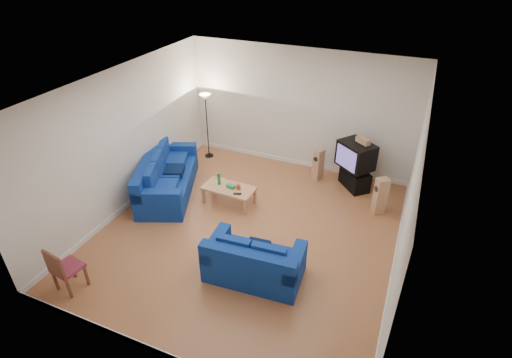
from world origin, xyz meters
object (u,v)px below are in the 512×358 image
at_px(coffee_table, 229,189).
at_px(tv_stand, 355,178).
at_px(television, 356,155).
at_px(sofa_loveseat, 253,264).
at_px(sofa_three_seat, 165,179).

xyz_separation_m(coffee_table, tv_stand, (2.59, 1.88, -0.14)).
distance_m(coffee_table, television, 3.17).
height_order(tv_stand, television, television).
xyz_separation_m(sofa_loveseat, television, (1.05, 3.82, 0.59)).
distance_m(sofa_three_seat, television, 4.67).
distance_m(sofa_loveseat, television, 4.01).
bearing_deg(sofa_three_seat, sofa_loveseat, 37.43).
bearing_deg(tv_stand, sofa_loveseat, -57.52).
bearing_deg(tv_stand, television, -85.24).
bearing_deg(sofa_loveseat, sofa_three_seat, 145.51).
bearing_deg(sofa_loveseat, television, 70.40).
bearing_deg(sofa_loveseat, coffee_table, 122.48).
relative_size(coffee_table, tv_stand, 1.52).
distance_m(sofa_three_seat, tv_stand, 4.71).
xyz_separation_m(sofa_three_seat, coffee_table, (1.65, 0.16, 0.02)).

